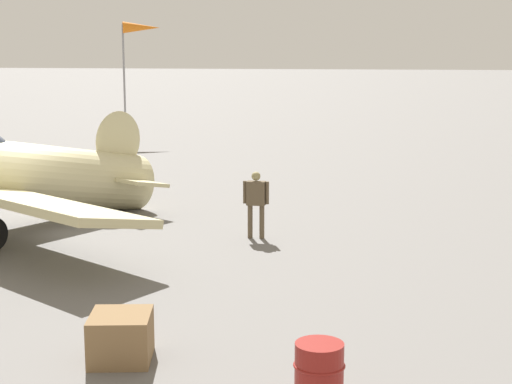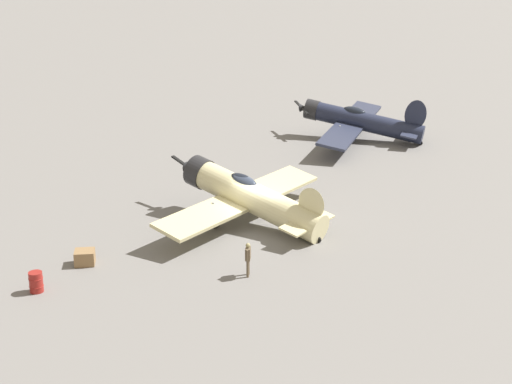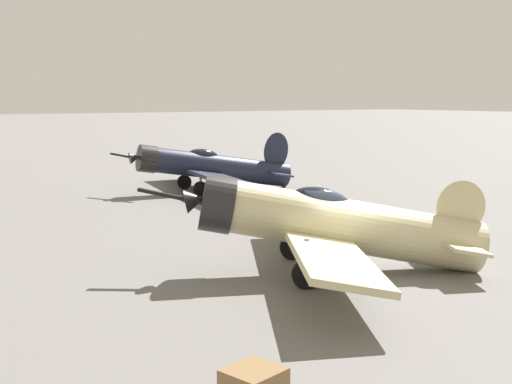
# 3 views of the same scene
# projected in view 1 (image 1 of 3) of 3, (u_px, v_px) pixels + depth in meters

# --- Properties ---
(ground_plane) EXTENTS (400.00, 400.00, 0.00)m
(ground_plane) POSITION_uv_depth(u_px,v_px,m) (10.00, 230.00, 19.17)
(ground_plane) COLOR slate
(ground_crew_mechanic) EXTENTS (0.23, 0.61, 1.58)m
(ground_crew_mechanic) POSITION_uv_depth(u_px,v_px,m) (256.00, 198.00, 18.13)
(ground_crew_mechanic) COLOR brown
(ground_crew_mechanic) RESTS_ON ground_plane
(equipment_crate) EXTENTS (1.08, 1.04, 0.67)m
(equipment_crate) POSITION_uv_depth(u_px,v_px,m) (121.00, 337.00, 10.97)
(equipment_crate) COLOR olive
(equipment_crate) RESTS_ON ground_plane
(fuel_drum) EXTENTS (0.62, 0.62, 0.90)m
(fuel_drum) POSITION_uv_depth(u_px,v_px,m) (319.00, 380.00, 9.26)
(fuel_drum) COLOR maroon
(fuel_drum) RESTS_ON ground_plane
(windsock_mast) EXTENTS (1.32, 1.85, 5.79)m
(windsock_mast) POSITION_uv_depth(u_px,v_px,m) (140.00, 33.00, 37.84)
(windsock_mast) COLOR gray
(windsock_mast) RESTS_ON ground_plane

